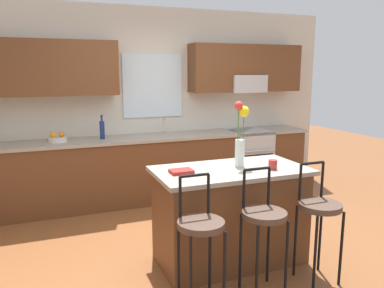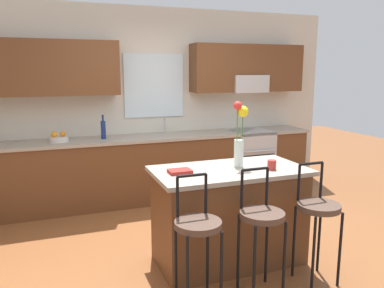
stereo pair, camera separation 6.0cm
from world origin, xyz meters
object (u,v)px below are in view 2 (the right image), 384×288
flower_vase (240,135)px  bottle_olive_oil (103,129)px  bar_stool_near (198,230)px  bar_stool_far (318,212)px  cookbook (180,171)px  bar_stool_middle (261,220)px  fruit_bowl_oranges (59,138)px  mug_ceramic (272,165)px  oven_range (249,160)px  kitchen_island (229,215)px

flower_vase → bottle_olive_oil: (-1.00, 1.99, -0.18)m
bar_stool_near → bottle_olive_oil: size_ratio=3.24×
bar_stool_far → bottle_olive_oil: size_ratio=3.24×
bar_stool_near → flower_vase: (0.67, 0.64, 0.59)m
bar_stool_far → cookbook: size_ratio=5.21×
bottle_olive_oil → bar_stool_middle: bearing=-71.4°
fruit_bowl_oranges → mug_ceramic: bearing=-50.6°
mug_ceramic → fruit_bowl_oranges: 2.84m
oven_range → flower_vase: (-1.19, -1.96, 0.77)m
flower_vase → mug_ceramic: size_ratio=6.91×
bar_stool_middle → bar_stool_far: (0.55, 0.00, 0.00)m
kitchen_island → bar_stool_far: (0.55, -0.60, 0.17)m
fruit_bowl_oranges → kitchen_island: bearing=-54.4°
mug_ceramic → cookbook: mug_ceramic is taller
bar_stool_far → fruit_bowl_oranges: fruit_bowl_oranges is taller
flower_vase → oven_range: bearing=58.7°
bar_stool_middle → bottle_olive_oil: 2.80m
bottle_olive_oil → kitchen_island: bearing=-66.4°
bottle_olive_oil → flower_vase: bearing=-63.2°
cookbook → bottle_olive_oil: size_ratio=0.62×
kitchen_island → mug_ceramic: 0.63m
flower_vase → cookbook: size_ratio=3.11×
fruit_bowl_oranges → bottle_olive_oil: (0.57, -0.00, 0.09)m
mug_ceramic → fruit_bowl_oranges: fruit_bowl_oranges is taller
oven_range → mug_ceramic: bearing=-113.9°
kitchen_island → bar_stool_near: (-0.55, -0.60, 0.17)m
bar_stool_middle → kitchen_island: bearing=90.0°
oven_range → kitchen_island: same height
oven_range → cookbook: cookbook is taller
bar_stool_near → bottle_olive_oil: bottle_olive_oil is taller
fruit_bowl_oranges → flower_vase: bearing=-51.7°
bar_stool_near → kitchen_island: bearing=47.3°
oven_range → bar_stool_middle: (-1.31, -2.60, 0.18)m
bar_stool_near → flower_vase: 1.10m
bar_stool_middle → fruit_bowl_oranges: (-1.45, 2.62, 0.33)m
kitchen_island → bar_stool_near: 0.83m
bottle_olive_oil → fruit_bowl_oranges: bearing=180.0°
flower_vase → cookbook: 0.67m
oven_range → bar_stool_far: 2.71m
cookbook → kitchen_island: bearing=-1.2°
bar_stool_middle → fruit_bowl_oranges: fruit_bowl_oranges is taller
kitchen_island → fruit_bowl_oranges: size_ratio=5.97×
mug_ceramic → fruit_bowl_oranges: (-1.80, 2.19, -0.00)m
kitchen_island → flower_vase: flower_vase is taller
bar_stool_near → bar_stool_far: bearing=0.0°
flower_vase → mug_ceramic: bearing=-42.0°
cookbook → fruit_bowl_oranges: fruit_bowl_oranges is taller
bar_stool_middle → cookbook: bar_stool_middle is taller
bar_stool_near → bar_stool_far: same height
kitchen_island → mug_ceramic: bearing=-25.5°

